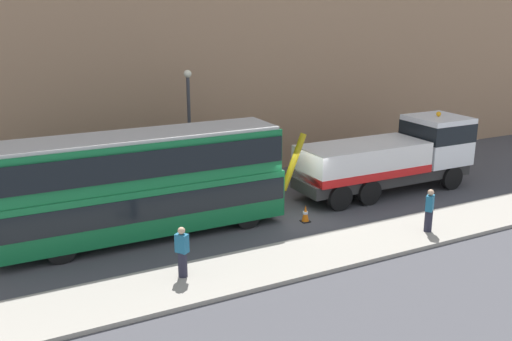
{
  "coord_description": "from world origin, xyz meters",
  "views": [
    {
      "loc": [
        -12.0,
        -19.75,
        8.56
      ],
      "look_at": [
        -1.51,
        0.45,
        2.0
      ],
      "focal_mm": 39.77,
      "sensor_mm": 36.0,
      "label": 1
    }
  ],
  "objects_px": {
    "street_lamp": "(189,121)",
    "double_decker_bus": "(143,181)",
    "recovery_tow_truck": "(393,156)",
    "pedestrian_onlooker": "(182,253)",
    "pedestrian_bystander": "(429,211)",
    "traffic_cone_near_bus": "(305,214)"
  },
  "relations": [
    {
      "from": "recovery_tow_truck",
      "to": "double_decker_bus",
      "type": "bearing_deg",
      "value": -179.49
    },
    {
      "from": "recovery_tow_truck",
      "to": "street_lamp",
      "type": "distance_m",
      "value": 9.8
    },
    {
      "from": "double_decker_bus",
      "to": "traffic_cone_near_bus",
      "type": "xyz_separation_m",
      "value": [
        6.32,
        -1.6,
        -1.89
      ]
    },
    {
      "from": "traffic_cone_near_bus",
      "to": "recovery_tow_truck",
      "type": "bearing_deg",
      "value": 15.24
    },
    {
      "from": "double_decker_bus",
      "to": "traffic_cone_near_bus",
      "type": "bearing_deg",
      "value": -13.7
    },
    {
      "from": "recovery_tow_truck",
      "to": "traffic_cone_near_bus",
      "type": "distance_m",
      "value": 6.25
    },
    {
      "from": "street_lamp",
      "to": "pedestrian_onlooker",
      "type": "bearing_deg",
      "value": -112.84
    },
    {
      "from": "recovery_tow_truck",
      "to": "pedestrian_bystander",
      "type": "height_order",
      "value": "recovery_tow_truck"
    },
    {
      "from": "recovery_tow_truck",
      "to": "double_decker_bus",
      "type": "distance_m",
      "value": 12.21
    },
    {
      "from": "pedestrian_onlooker",
      "to": "street_lamp",
      "type": "height_order",
      "value": "street_lamp"
    },
    {
      "from": "double_decker_bus",
      "to": "street_lamp",
      "type": "height_order",
      "value": "street_lamp"
    },
    {
      "from": "pedestrian_onlooker",
      "to": "pedestrian_bystander",
      "type": "distance_m",
      "value": 9.87
    },
    {
      "from": "street_lamp",
      "to": "double_decker_bus",
      "type": "bearing_deg",
      "value": -129.51
    },
    {
      "from": "recovery_tow_truck",
      "to": "street_lamp",
      "type": "xyz_separation_m",
      "value": [
        -8.6,
        4.36,
        1.71
      ]
    },
    {
      "from": "traffic_cone_near_bus",
      "to": "street_lamp",
      "type": "distance_m",
      "value": 7.27
    },
    {
      "from": "double_decker_bus",
      "to": "traffic_cone_near_bus",
      "type": "height_order",
      "value": "double_decker_bus"
    },
    {
      "from": "traffic_cone_near_bus",
      "to": "street_lamp",
      "type": "height_order",
      "value": "street_lamp"
    },
    {
      "from": "traffic_cone_near_bus",
      "to": "street_lamp",
      "type": "bearing_deg",
      "value": 114.6
    },
    {
      "from": "pedestrian_onlooker",
      "to": "street_lamp",
      "type": "distance_m",
      "value": 9.66
    },
    {
      "from": "recovery_tow_truck",
      "to": "traffic_cone_near_bus",
      "type": "height_order",
      "value": "recovery_tow_truck"
    },
    {
      "from": "recovery_tow_truck",
      "to": "double_decker_bus",
      "type": "height_order",
      "value": "double_decker_bus"
    },
    {
      "from": "pedestrian_onlooker",
      "to": "street_lamp",
      "type": "relative_size",
      "value": 0.29
    }
  ]
}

